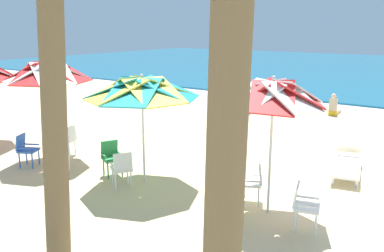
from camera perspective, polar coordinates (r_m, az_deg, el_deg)
ground_plane at (r=9.97m, az=22.05°, el=-8.51°), size 80.00×80.00×0.00m
beach_umbrella_0 at (r=7.75m, az=11.22°, el=4.20°), size 2.01×2.01×2.72m
plastic_chair_0 at (r=7.76m, az=5.19°, el=-9.88°), size 0.51×0.54×0.87m
plastic_chair_1 at (r=7.74m, az=15.19°, el=-10.42°), size 0.57×0.54×0.87m
plastic_chair_2 at (r=8.63m, az=8.59°, el=-7.50°), size 0.61×0.59×0.87m
beach_umbrella_1 at (r=9.29m, az=-6.97°, el=5.16°), size 2.62×2.62×2.57m
plastic_chair_3 at (r=9.43m, az=-9.73°, el=-5.68°), size 0.63×0.61×0.87m
plastic_chair_4 at (r=10.29m, az=-11.16°, el=-4.10°), size 0.61×0.59×0.87m
beach_umbrella_2 at (r=11.48m, az=-19.46°, el=7.02°), size 2.32×2.32×2.80m
plastic_chair_5 at (r=10.79m, az=-17.92°, el=-3.67°), size 0.56×0.54×0.87m
plastic_chair_6 at (r=12.12m, az=-16.89°, el=-1.72°), size 0.59×0.57×0.87m
plastic_chair_7 at (r=11.56m, az=-22.10°, el=-2.88°), size 0.61×0.60×0.87m
sun_lounger_1 at (r=10.93m, az=20.73°, el=-4.87°), size 1.07×2.23×0.62m
palm_tree_1 at (r=5.89m, az=-19.14°, el=6.21°), size 3.05×2.78×4.83m
palm_tree_2 at (r=2.74m, az=5.00°, el=7.99°), size 3.14×3.15×5.13m
beachgoer_seated at (r=18.05m, az=19.14°, el=2.39°), size 0.30×0.93×0.92m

